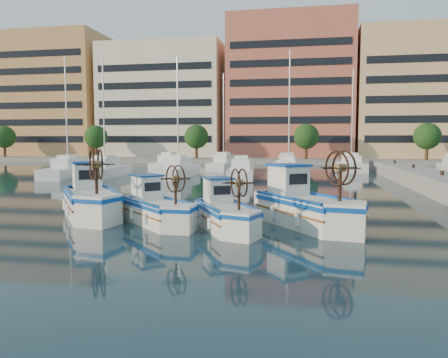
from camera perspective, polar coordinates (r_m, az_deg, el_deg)
ground at (r=18.10m, az=-2.43°, el=-6.11°), size 300.00×300.00×0.00m
waterfront at (r=82.85m, az=14.45°, el=10.11°), size 180.00×40.00×25.60m
yacht_marina at (r=45.28m, az=1.24°, el=1.25°), size 41.65×21.81×11.50m
fishing_boat_a at (r=21.14m, az=-17.04°, el=-2.33°), size 4.44×5.15×3.16m
fishing_boat_b at (r=18.60m, az=-8.81°, el=-3.65°), size 3.94×3.98×2.57m
fishing_boat_c at (r=17.34m, az=0.09°, el=-4.27°), size 3.24×4.16×2.51m
fishing_boat_d at (r=18.31m, az=10.43°, el=-3.30°), size 4.51×5.10×3.16m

